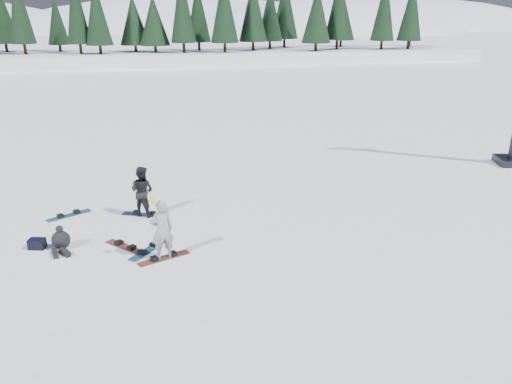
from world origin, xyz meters
TOP-DOWN VIEW (x-y plane):
  - ground at (0.00, 0.00)m, footprint 420.00×420.00m
  - alpine_backdrop at (-11.72, 189.16)m, footprint 412.50×227.00m
  - snowboarder_woman at (-0.67, -0.82)m, footprint 0.73×0.58m
  - snowboarder_man at (-1.14, 2.56)m, footprint 1.06×1.01m
  - seated_rider at (-3.53, 0.43)m, footprint 0.66×0.96m
  - gear_bag at (-4.23, 0.68)m, footprint 0.51×0.41m
  - snowboard_woman at (-0.67, -0.81)m, footprint 1.50×0.78m
  - snowboard_man at (-1.14, 2.56)m, footprint 1.49×0.86m
  - snowboard_loose_b at (-1.73, 0.15)m, footprint 1.20×1.31m
  - snowboard_loose_c at (-3.62, 3.06)m, footprint 1.45×0.97m
  - snowboard_loose_a at (-1.08, -0.21)m, footprint 1.17×1.33m

SIDE VIEW (x-z plane):
  - alpine_backdrop at x=-11.72m, z-range -40.57..12.63m
  - ground at x=0.00m, z-range 0.00..0.00m
  - snowboard_woman at x=-0.67m, z-range 0.00..0.03m
  - snowboard_man at x=-1.14m, z-range 0.00..0.03m
  - snowboard_loose_b at x=-1.73m, z-range 0.00..0.03m
  - snowboard_loose_c at x=-3.62m, z-range 0.00..0.03m
  - snowboard_loose_a at x=-1.08m, z-range 0.00..0.03m
  - gear_bag at x=-4.23m, z-range 0.00..0.30m
  - seated_rider at x=-3.53m, z-range -0.09..0.66m
  - snowboarder_man at x=-1.14m, z-range 0.00..1.73m
  - snowboarder_woman at x=-0.67m, z-range -0.06..1.84m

